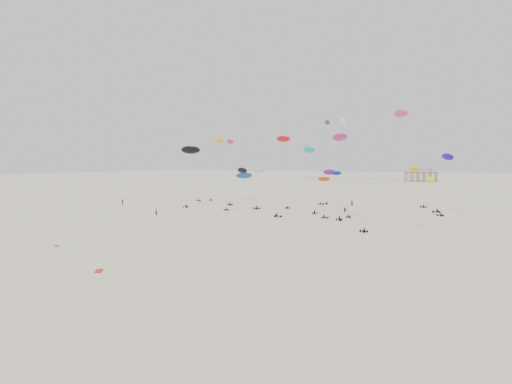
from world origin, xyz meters
The scene contains 27 objects.
ground_plane centered at (0.00, 200.00, 0.00)m, with size 900.00×900.00×0.00m, color beige.
pavilion_main centered at (-10.00, 350.00, 4.22)m, with size 21.00×13.00×9.80m.
pier_fence centered at (-62.00, 350.00, 0.77)m, with size 80.20×0.20×1.50m.
rig_0 centered at (16.60, 100.15, 14.57)m, with size 3.23×4.44×24.38m.
rig_1 centered at (-24.48, 128.58, 7.54)m, with size 8.02×12.54×14.53m.
rig_2 centered at (-18.38, 115.76, 8.20)m, with size 9.24×4.17×12.51m.
rig_3 centered at (5.02, 115.73, 5.05)m, with size 4.38×13.16×13.29m.
rig_5 centered at (-1.81, 105.58, 14.47)m, with size 6.38×11.72×21.80m.
rig_6 centered at (12.52, 111.39, 18.23)m, with size 7.85×9.76×21.89m.
rig_7 centered at (9.23, 109.67, 15.24)m, with size 6.47×14.13×26.59m.
rig_8 centered at (-37.99, 146.43, 8.14)m, with size 10.39×17.22×16.00m.
rig_9 centered at (-3.91, 147.43, 8.79)m, with size 5.12×10.05×12.61m.
rig_10 centered at (30.71, 91.36, 19.19)m, with size 7.79×13.60×26.05m.
rig_11 centered at (-0.28, 140.02, 7.16)m, with size 7.26×4.51×11.17m.
rig_12 centered at (-42.16, 141.33, 17.54)m, with size 8.88×15.51×24.27m.
rig_13 centered at (-4.50, 129.28, 16.23)m, with size 7.19×12.60×19.88m.
rig_14 centered at (-23.08, 108.78, 16.86)m, with size 6.98×4.53×21.37m.
rig_15 centered at (-40.49, 117.87, 16.22)m, with size 9.81×13.25×20.49m.
rig_17 centered at (24.50, 150.00, 8.93)m, with size 8.13×12.30×14.44m.
rig_18 centered at (35.24, 135.18, 12.70)m, with size 5.57×10.48×16.74m.
rig_19 centered at (33.64, 123.47, 7.24)m, with size 6.36×6.29×10.27m.
spectator_0 centered at (-28.40, 86.23, 0.00)m, with size 0.79×0.54×2.17m, color black.
spectator_1 centered at (12.23, 116.25, 0.00)m, with size 0.95×0.55×1.94m, color black.
spectator_2 centered at (-59.74, 107.00, 0.00)m, with size 1.30×0.70×2.20m, color black.
spectator_3 centered at (7.24, 138.14, 0.00)m, with size 0.80×0.55×2.21m, color black.
grounded_kite_a centered at (7.21, 32.24, 0.00)m, with size 2.20×0.90×0.08m, color #B6190B.
grounded_kite_b centered at (-13.55, 42.88, 0.00)m, with size 1.80×0.70×0.07m, color red.
Camera 1 is at (55.40, -13.96, 14.18)m, focal length 35.00 mm.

